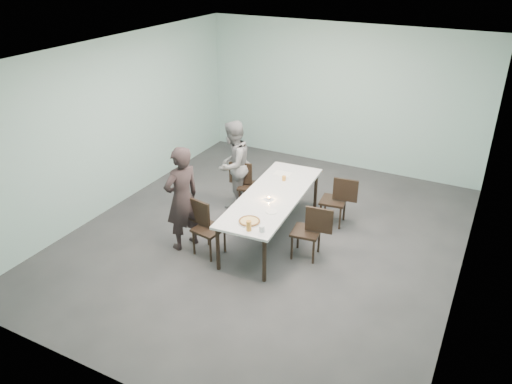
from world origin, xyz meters
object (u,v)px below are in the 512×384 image
at_px(chair_far_left, 247,182).
at_px(tealight, 269,198).
at_px(diner_far, 233,164).
at_px(side_plate, 271,212).
at_px(water_tumbler, 262,229).
at_px(amber_tumbler, 284,178).
at_px(beer_glass, 249,226).
at_px(chair_near_left, 205,224).
at_px(diner_near, 182,198).
at_px(chair_far_right, 338,198).
at_px(chair_near_right, 311,229).
at_px(table, 272,198).
at_px(pizza, 249,221).

xyz_separation_m(chair_far_left, tealight, (0.87, -0.86, 0.27)).
height_order(diner_far, tealight, diner_far).
bearing_deg(tealight, side_plate, -58.00).
height_order(water_tumbler, tealight, water_tumbler).
bearing_deg(amber_tumbler, beer_glass, -81.87).
distance_m(chair_near_left, side_plate, 1.06).
relative_size(chair_near_left, diner_near, 0.51).
height_order(chair_far_right, diner_far, diner_far).
height_order(diner_far, water_tumbler, diner_far).
distance_m(chair_near_right, amber_tumbler, 1.28).
xyz_separation_m(chair_near_left, water_tumbler, (1.07, -0.17, 0.29)).
height_order(table, pizza, pizza).
relative_size(table, pizza, 7.81).
bearing_deg(tealight, water_tumbler, -69.64).
bearing_deg(chair_near_left, diner_far, 112.63).
bearing_deg(side_plate, beer_glass, -94.19).
xyz_separation_m(beer_glass, amber_tumbler, (-0.25, 1.74, -0.03)).
distance_m(chair_far_right, side_plate, 1.52).
bearing_deg(chair_near_left, water_tumbler, -0.11).
xyz_separation_m(table, diner_far, (-1.11, 0.67, 0.12)).
height_order(table, beer_glass, beer_glass).
bearing_deg(chair_near_left, beer_glass, -5.38).
xyz_separation_m(chair_far_left, water_tumbler, (1.21, -1.78, 0.29)).
xyz_separation_m(beer_glass, tealight, (-0.17, 0.98, -0.05)).
distance_m(side_plate, amber_tumbler, 1.14).
xyz_separation_m(chair_near_left, diner_near, (-0.39, -0.01, 0.35)).
bearing_deg(chair_near_left, tealight, 54.44).
relative_size(diner_near, tealight, 30.45).
bearing_deg(amber_tumbler, diner_far, 175.76).
height_order(pizza, amber_tumbler, amber_tumbler).
bearing_deg(beer_glass, diner_near, 170.43).
height_order(diner_near, beer_glass, diner_near).
bearing_deg(diner_near, chair_near_left, 110.75).
height_order(beer_glass, tealight, beer_glass).
bearing_deg(pizza, side_plate, 71.46).
bearing_deg(water_tumbler, diner_far, 129.87).
xyz_separation_m(pizza, side_plate, (0.15, 0.43, -0.01)).
bearing_deg(diner_near, tealight, 143.68).
bearing_deg(chair_far_right, tealight, 45.52).
xyz_separation_m(pizza, tealight, (-0.07, 0.77, 0.00)).
bearing_deg(water_tumbler, side_plate, 102.52).
relative_size(beer_glass, amber_tumbler, 1.88).
bearing_deg(diner_near, water_tumbler, 103.35).
bearing_deg(side_plate, diner_near, -162.49).
height_order(diner_near, side_plate, diner_near).
bearing_deg(chair_far_left, chair_far_right, -8.15).
distance_m(chair_far_right, pizza, 1.98).
bearing_deg(tealight, chair_far_left, 135.10).
height_order(chair_near_left, pizza, chair_near_left).
height_order(diner_far, amber_tumbler, diner_far).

